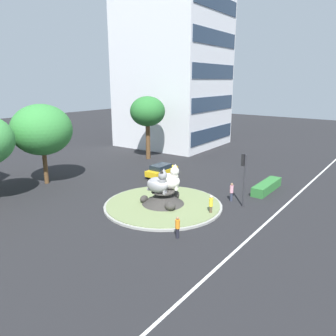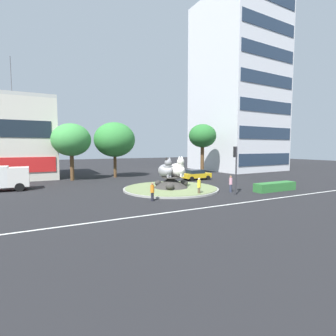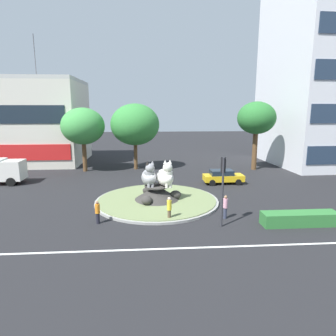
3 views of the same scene
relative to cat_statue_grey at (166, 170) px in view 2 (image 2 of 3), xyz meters
name	(u,v)px [view 2 (image 2 of 3)]	position (x,y,z in m)	size (l,w,h in m)	color
ground_plane	(171,190)	(0.64, 0.01, -2.25)	(160.00, 160.00, 0.00)	black
lane_centreline	(222,205)	(0.64, -8.71, -2.24)	(112.00, 0.20, 0.01)	silver
roundabout_island	(171,186)	(0.65, 0.00, -1.83)	(10.49, 10.49, 1.44)	gray
cat_statue_grey	(166,170)	(0.00, 0.00, 0.00)	(1.59, 2.31, 2.20)	gray
cat_statue_white	(178,169)	(1.37, -0.21, 0.04)	(1.92, 2.62, 2.31)	silver
traffic_light_mast	(236,161)	(4.82, -5.62, 1.08)	(0.36, 0.45, 4.75)	#2D2D33
office_tower	(237,88)	(25.17, 16.70, 14.78)	(15.12, 15.85, 34.04)	silver
clipped_hedge_strip	(275,187)	(10.23, -5.84, -1.80)	(5.23, 1.20, 0.90)	#2D7033
broadleaf_tree_behind_island	(203,136)	(13.84, 12.88, 4.38)	(4.84, 4.84, 8.77)	brown
second_tree_near_tower	(115,140)	(-1.63, 14.27, 3.60)	(6.26, 6.26, 8.52)	brown
third_tree_left	(71,140)	(-8.05, 13.38, 3.45)	(5.36, 5.36, 8.01)	brown
pedestrian_pink_shirt	(231,183)	(5.44, -4.28, -1.31)	(0.32, 0.32, 1.74)	#33384C
pedestrian_orange_shirt	(152,191)	(-3.62, -4.57, -1.39)	(0.34, 0.34, 1.62)	black
pedestrian_yellow_shirt	(199,186)	(1.37, -4.43, -1.31)	(0.33, 0.33, 1.74)	brown
sedan_on_far_lane	(196,174)	(7.87, 5.82, -1.47)	(4.23, 1.98, 1.47)	gold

